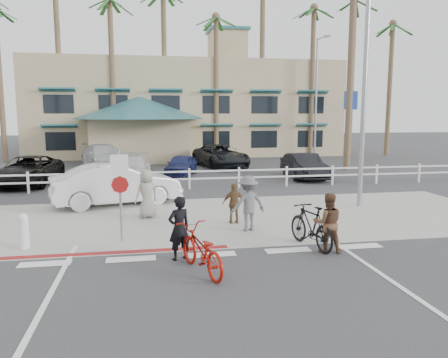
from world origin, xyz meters
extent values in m
plane|color=#333335|center=(0.00, 0.00, 0.00)|extent=(140.00, 140.00, 0.00)
cube|color=#333335|center=(0.00, -2.00, 0.00)|extent=(12.00, 16.00, 0.01)
cube|color=gray|center=(0.00, 4.50, 0.01)|extent=(22.00, 7.00, 0.01)
cube|color=#333335|center=(0.00, 8.50, 0.00)|extent=(40.00, 5.00, 0.01)
cube|color=#333335|center=(0.00, 18.00, 0.00)|extent=(50.00, 16.00, 0.01)
cube|color=maroon|center=(-3.00, 1.20, 0.01)|extent=(7.00, 0.25, 0.02)
imported|color=#931106|center=(-0.43, -0.59, 0.53)|extent=(1.30, 2.15, 1.07)
imported|color=black|center=(-0.83, 0.39, 0.79)|extent=(0.68, 0.58, 1.58)
imported|color=black|center=(2.68, 0.78, 0.58)|extent=(0.97, 2.01, 1.17)
imported|color=brown|center=(2.95, 0.31, 0.77)|extent=(0.87, 0.75, 1.55)
imported|color=#58585D|center=(1.43, 2.72, 0.85)|extent=(1.21, 0.86, 1.70)
imported|color=brown|center=(1.19, 3.67, 0.67)|extent=(0.81, 0.40, 1.33)
imported|color=gray|center=(-1.60, 4.98, 0.84)|extent=(0.98, 0.87, 1.68)
imported|color=silver|center=(-2.75, 7.40, 0.81)|extent=(5.20, 2.98, 1.62)
imported|color=black|center=(-7.45, 13.24, 0.72)|extent=(2.81, 5.39, 1.45)
imported|color=silver|center=(-2.43, 13.21, 0.70)|extent=(2.21, 4.94, 1.41)
imported|color=navy|center=(0.39, 15.40, 0.60)|extent=(2.43, 3.81, 1.21)
imported|color=black|center=(7.03, 13.01, 0.69)|extent=(1.53, 4.20, 1.37)
imported|color=silver|center=(-4.43, 20.20, 0.77)|extent=(3.81, 5.71, 1.54)
imported|color=black|center=(3.32, 18.89, 0.76)|extent=(3.60, 5.88, 1.52)
imported|color=black|center=(7.16, 13.11, 0.67)|extent=(2.56, 4.33, 1.35)
camera|label=1|loc=(-1.55, -9.90, 3.51)|focal=35.00mm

